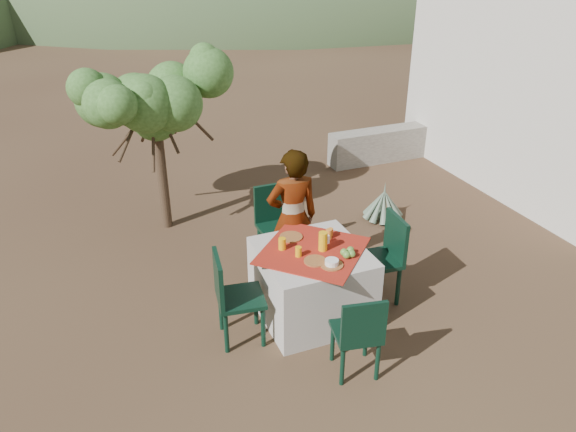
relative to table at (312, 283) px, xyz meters
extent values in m
plane|color=#3B261A|center=(-0.36, 0.07, -0.38)|extent=(160.00, 160.00, 0.00)
cube|color=beige|center=(0.00, 0.00, 0.00)|extent=(1.02, 1.02, 0.75)
cube|color=#AE1F19|center=(0.00, 0.00, 0.38)|extent=(1.30, 1.30, 0.01)
cylinder|color=black|center=(-0.13, 0.85, -0.15)|extent=(0.05, 0.05, 0.47)
cylinder|color=black|center=(0.22, 0.85, -0.15)|extent=(0.05, 0.05, 0.47)
cylinder|color=black|center=(-0.13, 1.21, -0.15)|extent=(0.05, 0.05, 0.47)
cylinder|color=black|center=(0.22, 1.21, -0.15)|extent=(0.05, 0.05, 0.47)
cube|color=black|center=(0.04, 1.03, 0.09)|extent=(0.44, 0.44, 0.04)
cube|color=black|center=(0.04, 1.23, 0.34)|extent=(0.44, 0.04, 0.46)
cylinder|color=black|center=(0.20, -0.77, -0.17)|extent=(0.04, 0.04, 0.42)
cylinder|color=black|center=(-0.11, -0.71, -0.17)|extent=(0.04, 0.04, 0.42)
cylinder|color=black|center=(0.14, -1.09, -0.17)|extent=(0.04, 0.04, 0.42)
cylinder|color=black|center=(-0.17, -1.03, -0.17)|extent=(0.04, 0.04, 0.42)
cube|color=black|center=(0.01, -0.90, 0.04)|extent=(0.46, 0.46, 0.04)
cube|color=black|center=(-0.02, -1.07, 0.27)|extent=(0.39, 0.11, 0.41)
cylinder|color=black|center=(-0.63, -0.29, -0.15)|extent=(0.05, 0.05, 0.46)
cylinder|color=black|center=(-0.58, 0.06, -0.15)|extent=(0.05, 0.05, 0.46)
cylinder|color=black|center=(-0.98, -0.24, -0.15)|extent=(0.05, 0.05, 0.46)
cylinder|color=black|center=(-0.93, 0.11, -0.15)|extent=(0.05, 0.05, 0.46)
cube|color=black|center=(-0.78, -0.09, 0.08)|extent=(0.49, 0.49, 0.04)
cube|color=black|center=(-0.97, -0.06, 0.33)|extent=(0.10, 0.43, 0.45)
cylinder|color=black|center=(0.57, 0.19, -0.14)|extent=(0.05, 0.05, 0.47)
cylinder|color=black|center=(0.54, -0.17, -0.14)|extent=(0.05, 0.05, 0.47)
cylinder|color=black|center=(0.93, 0.16, -0.14)|extent=(0.05, 0.05, 0.47)
cylinder|color=black|center=(0.90, -0.20, -0.14)|extent=(0.05, 0.05, 0.47)
cube|color=black|center=(0.74, -0.01, 0.10)|extent=(0.48, 0.48, 0.04)
cube|color=black|center=(0.94, -0.02, 0.35)|extent=(0.08, 0.45, 0.46)
imported|color=#8C6651|center=(0.06, 0.66, 0.40)|extent=(0.60, 0.41, 1.57)
cylinder|color=#4B3725|center=(-0.99, 2.48, 0.38)|extent=(0.13, 0.13, 1.52)
sphere|color=#315C22|center=(-0.99, 2.48, 1.14)|extent=(0.65, 0.65, 0.65)
sphere|color=#315C22|center=(-0.40, 2.48, 1.30)|extent=(0.61, 0.61, 0.61)
sphere|color=#315C22|center=(-1.54, 2.59, 1.25)|extent=(0.56, 0.56, 0.56)
sphere|color=#315C22|center=(-0.89, 3.08, 1.36)|extent=(0.59, 0.59, 0.59)
sphere|color=#315C22|center=(-0.94, 1.94, 1.19)|extent=(0.52, 0.52, 0.52)
sphere|color=slate|center=(1.79, 1.58, -0.34)|extent=(0.18, 0.18, 0.18)
cone|color=slate|center=(1.79, 1.58, -0.10)|extent=(0.10, 0.10, 0.53)
cone|color=slate|center=(1.91, 1.55, -0.17)|extent=(0.33, 0.15, 0.45)
cone|color=slate|center=(1.90, 1.63, -0.17)|extent=(0.31, 0.20, 0.46)
cone|color=slate|center=(1.85, 1.68, -0.17)|extent=(0.22, 0.30, 0.46)
cone|color=slate|center=(1.78, 1.70, -0.17)|extent=(0.13, 0.33, 0.45)
cone|color=slate|center=(1.71, 1.66, -0.17)|extent=(0.26, 0.27, 0.47)
cone|color=slate|center=(1.67, 1.60, -0.17)|extent=(0.33, 0.15, 0.45)
cone|color=slate|center=(1.68, 1.53, -0.17)|extent=(0.31, 0.20, 0.46)
cone|color=slate|center=(1.73, 1.47, -0.17)|extent=(0.22, 0.30, 0.46)
cone|color=slate|center=(1.80, 1.46, -0.17)|extent=(0.13, 0.33, 0.45)
cone|color=slate|center=(1.87, 1.49, -0.17)|extent=(0.26, 0.27, 0.47)
cube|color=gray|center=(3.24, 3.47, -0.10)|extent=(2.60, 0.35, 0.55)
cylinder|color=brown|center=(-0.10, 0.31, 0.39)|extent=(0.24, 0.24, 0.01)
cylinder|color=brown|center=(-0.07, -0.20, 0.39)|extent=(0.22, 0.22, 0.01)
cylinder|color=#FFB510|center=(-0.27, 0.13, 0.44)|extent=(0.07, 0.07, 0.12)
cylinder|color=#FFB510|center=(-0.17, -0.05, 0.43)|extent=(0.06, 0.06, 0.10)
cylinder|color=#FFB510|center=(0.09, -0.03, 0.48)|extent=(0.09, 0.09, 0.19)
cylinder|color=brown|center=(0.05, -0.32, 0.39)|extent=(0.22, 0.22, 0.01)
cylinder|color=white|center=(0.05, -0.32, 0.42)|extent=(0.13, 0.13, 0.05)
cylinder|color=orange|center=(0.25, 0.15, 0.43)|extent=(0.06, 0.06, 0.10)
cylinder|color=orange|center=(0.29, 0.20, 0.42)|extent=(0.05, 0.05, 0.08)
cube|color=white|center=(0.17, 0.07, 0.43)|extent=(0.08, 0.05, 0.09)
sphere|color=#5E9135|center=(0.23, -0.21, 0.42)|extent=(0.07, 0.07, 0.07)
sphere|color=#5E9135|center=(0.31, -0.20, 0.42)|extent=(0.07, 0.07, 0.07)
sphere|color=#5E9135|center=(0.29, -0.26, 0.42)|extent=(0.07, 0.07, 0.07)
sphere|color=#5E9135|center=(0.23, -0.26, 0.42)|extent=(0.07, 0.07, 0.07)
camera|label=1|loc=(-2.01, -4.27, 3.19)|focal=35.00mm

